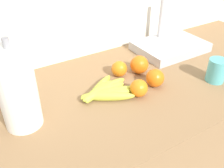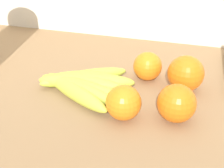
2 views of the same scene
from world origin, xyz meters
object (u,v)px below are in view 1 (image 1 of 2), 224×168
(orange_center, at_px, (139,65))
(mug, at_px, (217,70))
(orange_back_right, at_px, (155,78))
(paper_towel_roll, at_px, (17,89))
(banana_bunch, at_px, (105,92))
(orange_back_left, at_px, (139,88))
(orange_far_right, at_px, (119,69))
(sink_basin, at_px, (170,46))

(orange_center, bearing_deg, mug, -43.71)
(orange_back_right, relative_size, paper_towel_roll, 0.24)
(mug, bearing_deg, orange_center, 136.29)
(banana_bunch, relative_size, orange_back_right, 3.00)
(paper_towel_roll, bearing_deg, mug, -11.37)
(orange_back_left, height_order, paper_towel_roll, paper_towel_roll)
(orange_far_right, bearing_deg, orange_back_left, -96.04)
(orange_far_right, height_order, orange_back_left, same)
(sink_basin, bearing_deg, mug, -97.18)
(mug, bearing_deg, orange_back_left, 166.53)
(sink_basin, bearing_deg, orange_back_right, -141.89)
(orange_back_right, bearing_deg, sink_basin, 38.11)
(banana_bunch, bearing_deg, orange_center, 18.63)
(banana_bunch, xyz_separation_m, orange_back_right, (0.21, -0.05, 0.02))
(orange_back_left, relative_size, paper_towel_roll, 0.22)
(sink_basin, height_order, mug, sink_basin)
(orange_back_right, xyz_separation_m, paper_towel_roll, (-0.52, 0.05, 0.10))
(paper_towel_roll, height_order, sink_basin, paper_towel_roll)
(orange_back_right, distance_m, sink_basin, 0.36)
(orange_far_right, relative_size, orange_center, 0.85)
(orange_far_right, xyz_separation_m, sink_basin, (0.36, 0.08, -0.01))
(banana_bunch, height_order, paper_towel_roll, paper_towel_roll)
(paper_towel_roll, relative_size, mug, 3.11)
(paper_towel_roll, distance_m, mug, 0.78)
(orange_far_right, xyz_separation_m, orange_back_left, (-0.02, -0.16, 0.00))
(sink_basin, distance_m, mug, 0.33)
(orange_back_left, distance_m, sink_basin, 0.45)
(banana_bunch, bearing_deg, paper_towel_roll, 179.12)
(banana_bunch, bearing_deg, orange_back_right, -12.11)
(banana_bunch, relative_size, orange_back_left, 3.23)
(orange_back_left, xyz_separation_m, paper_towel_roll, (-0.42, 0.07, 0.10))
(paper_towel_roll, bearing_deg, orange_back_left, -9.66)
(mug, bearing_deg, orange_far_right, 142.53)
(orange_center, relative_size, sink_basin, 0.23)
(banana_bunch, relative_size, sink_basin, 0.64)
(orange_center, distance_m, paper_towel_roll, 0.54)
(orange_far_right, relative_size, sink_basin, 0.20)
(orange_far_right, bearing_deg, paper_towel_roll, -167.95)
(banana_bunch, xyz_separation_m, orange_back_left, (0.11, -0.07, 0.02))
(orange_back_left, relative_size, mug, 0.70)
(orange_far_right, distance_m, paper_towel_roll, 0.46)
(orange_center, bearing_deg, orange_back_right, -94.36)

